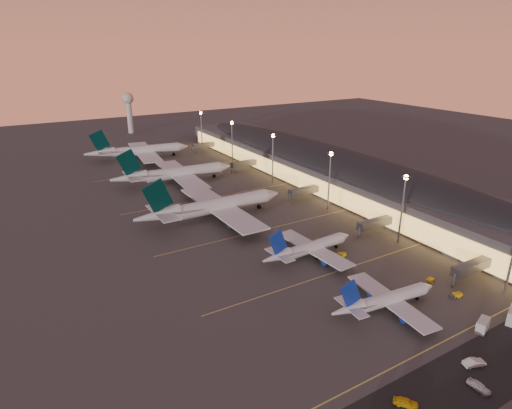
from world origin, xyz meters
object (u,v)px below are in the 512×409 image
(airliner_wide_near, at_px, (212,207))
(service_van_c, at_px, (479,386))
(airliner_wide_far, at_px, (138,151))
(service_van_b, at_px, (406,402))
(service_van_e, at_px, (474,362))
(radar_tower, at_px, (129,106))
(catering_truck_a, at_px, (483,325))
(airliner_narrow_south, at_px, (385,300))
(airliner_wide_mid, at_px, (174,174))
(baggage_tug_b, at_px, (429,281))
(baggage_tug_a, at_px, (456,295))
(baggage_tug_c, at_px, (341,255))
(airliner_narrow_north, at_px, (309,248))

(airliner_wide_near, bearing_deg, service_van_c, -86.73)
(airliner_wide_far, bearing_deg, service_van_b, -86.72)
(airliner_wide_far, height_order, service_van_c, airliner_wide_far)
(airliner_wide_far, height_order, service_van_e, airliner_wide_far)
(radar_tower, relative_size, service_van_e, 6.13)
(airliner_wide_near, xyz_separation_m, catering_truck_a, (26.80, -102.85, -3.92))
(airliner_narrow_south, height_order, airliner_wide_mid, airliner_wide_mid)
(airliner_wide_mid, height_order, baggage_tug_b, airliner_wide_mid)
(airliner_wide_near, xyz_separation_m, baggage_tug_a, (34.60, -89.75, -4.88))
(airliner_narrow_south, relative_size, radar_tower, 1.06)
(baggage_tug_a, relative_size, catering_truck_a, 0.68)
(airliner_wide_far, bearing_deg, baggage_tug_a, -74.78)
(baggage_tug_a, relative_size, service_van_c, 0.82)
(baggage_tug_c, bearing_deg, service_van_e, -77.01)
(airliner_narrow_south, relative_size, airliner_wide_mid, 0.53)
(baggage_tug_a, distance_m, service_van_b, 48.28)
(service_van_b, relative_size, service_van_e, 0.92)
(service_van_c, bearing_deg, catering_truck_a, 29.62)
(airliner_wide_far, bearing_deg, baggage_tug_c, -76.74)
(baggage_tug_a, relative_size, baggage_tug_b, 0.96)
(airliner_wide_far, distance_m, catering_truck_a, 219.09)
(baggage_tug_a, xyz_separation_m, service_van_c, (-27.36, -24.87, 0.32))
(airliner_wide_near, height_order, baggage_tug_c, airliner_wide_near)
(catering_truck_a, height_order, service_van_c, catering_truck_a)
(radar_tower, height_order, catering_truck_a, radar_tower)
(airliner_wide_near, distance_m, service_van_b, 110.16)
(airliner_narrow_north, height_order, service_van_e, airliner_narrow_north)
(service_van_e, bearing_deg, baggage_tug_a, -29.81)
(airliner_narrow_north, bearing_deg, airliner_narrow_south, -94.83)
(airliner_wide_mid, bearing_deg, catering_truck_a, -78.39)
(baggage_tug_c, distance_m, service_van_b, 64.96)
(radar_tower, xyz_separation_m, service_van_b, (-31.96, -313.86, -21.04))
(airliner_narrow_north, relative_size, service_van_b, 7.68)
(service_van_e, bearing_deg, baggage_tug_c, 7.28)
(baggage_tug_b, bearing_deg, airliner_wide_mid, 94.10)
(baggage_tug_c, bearing_deg, radar_tower, 113.29)
(service_van_b, height_order, service_van_e, service_van_e)
(airliner_wide_near, distance_m, catering_truck_a, 106.36)
(baggage_tug_c, xyz_separation_m, service_van_e, (-10.13, -56.31, 0.34))
(airliner_narrow_south, xyz_separation_m, service_van_e, (1.10, -25.94, -2.31))
(airliner_narrow_north, bearing_deg, radar_tower, 84.78)
(airliner_narrow_south, height_order, catering_truck_a, airliner_narrow_south)
(airliner_wide_near, bearing_deg, airliner_wide_mid, 85.56)
(catering_truck_a, bearing_deg, airliner_wide_mid, 79.94)
(baggage_tug_c, bearing_deg, airliner_narrow_south, -87.11)
(catering_truck_a, bearing_deg, airliner_narrow_south, 109.75)
(airliner_wide_mid, xyz_separation_m, baggage_tug_b, (30.53, -135.33, -4.77))
(airliner_narrow_north, xyz_separation_m, airliner_wide_far, (-10.17, 163.24, 1.84))
(airliner_wide_mid, xyz_separation_m, service_van_b, (-13.30, -164.36, -4.49))
(airliner_narrow_south, distance_m, radar_tower, 288.77)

